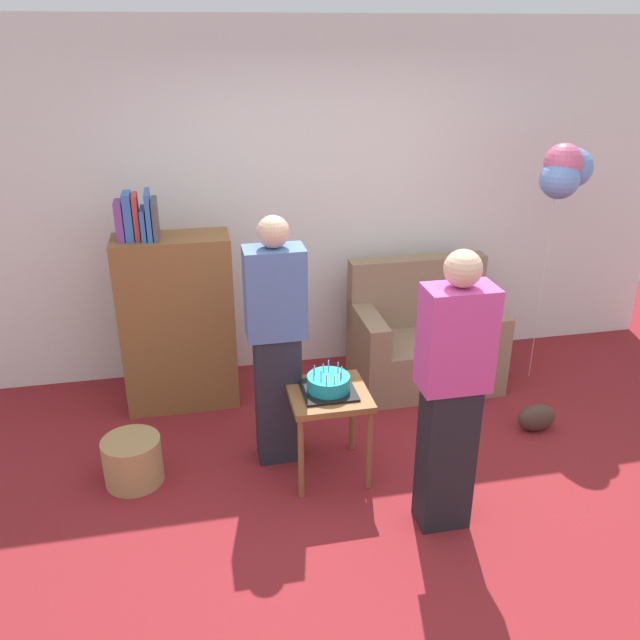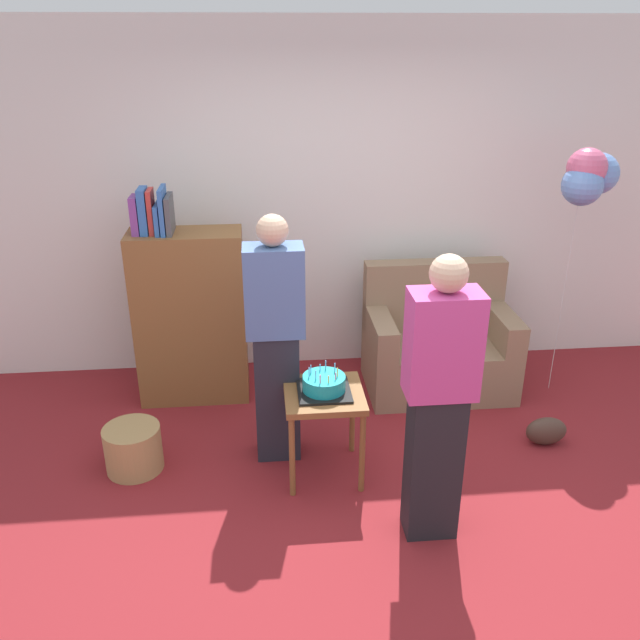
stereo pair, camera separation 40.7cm
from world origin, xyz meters
name	(u,v)px [view 1 (the left image)]	position (x,y,z in m)	size (l,w,h in m)	color
ground_plane	(386,511)	(0.00, 0.00, 0.00)	(8.00, 8.00, 0.00)	maroon
wall_back	(317,203)	(0.00, 2.05, 1.35)	(6.00, 0.10, 2.70)	silver
couch	(423,341)	(0.74, 1.49, 0.34)	(1.10, 0.70, 0.96)	#8C7054
bookshelf	(177,320)	(-1.14, 1.51, 0.68)	(0.80, 0.36, 1.62)	brown
side_table	(328,404)	(-0.25, 0.45, 0.50)	(0.48, 0.48, 0.58)	brown
birthday_cake	(328,384)	(-0.25, 0.45, 0.63)	(0.32, 0.32, 0.17)	black
person_blowing_candles	(276,342)	(-0.53, 0.68, 0.83)	(0.36, 0.22, 1.63)	#23232D
person_holding_cake	(451,395)	(0.28, -0.14, 0.83)	(0.36, 0.22, 1.63)	black
wicker_basket	(133,461)	(-1.46, 0.60, 0.15)	(0.36, 0.36, 0.30)	#A88451
handbag	(536,418)	(1.28, 0.61, 0.10)	(0.28, 0.14, 0.20)	#473328
balloon_bunch	(566,170)	(1.65, 1.29, 1.68)	(0.42, 0.37, 1.87)	silver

